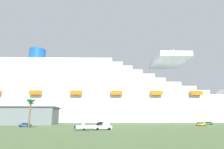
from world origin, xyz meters
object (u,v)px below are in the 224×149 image
(pickup_truck, at_px, (103,127))
(small_boat_on_trailer, at_px, (87,127))
(parked_car_blue_suv, at_px, (25,125))
(cruise_ship, at_px, (77,98))
(palm_tree, at_px, (31,104))
(street_lamp, at_px, (171,115))
(parked_car_green_wagon, at_px, (208,123))
(parked_car_yellow_taxi, at_px, (201,124))
(parked_car_black_coupe, at_px, (101,123))

(pickup_truck, relative_size, small_boat_on_trailer, 0.72)
(small_boat_on_trailer, bearing_deg, parked_car_blue_suv, 139.25)
(cruise_ship, distance_m, parked_car_blue_suv, 73.64)
(palm_tree, relative_size, parked_car_blue_suv, 2.17)
(pickup_truck, xyz_separation_m, parked_car_blue_suv, (-30.03, 20.89, -0.21))
(pickup_truck, bearing_deg, small_boat_on_trailer, -173.59)
(cruise_ship, height_order, street_lamp, cruise_ship)
(cruise_ship, xyz_separation_m, pickup_truck, (14.00, -90.59, -17.36))
(pickup_truck, distance_m, parked_car_green_wagon, 64.13)
(parked_car_blue_suv, bearing_deg, street_lamp, -4.64)
(cruise_ship, bearing_deg, parked_car_yellow_taxi, -49.31)
(palm_tree, relative_size, street_lamp, 1.50)
(cruise_ship, xyz_separation_m, palm_tree, (-12.35, -77.82, -9.83))
(parked_car_blue_suv, xyz_separation_m, parked_car_green_wagon, (85.71, 10.93, -0.00))
(parked_car_blue_suv, bearing_deg, parked_car_green_wagon, 7.26)
(cruise_ship, bearing_deg, parked_car_green_wagon, -40.15)
(cruise_ship, distance_m, street_lamp, 87.34)
(parked_car_black_coupe, bearing_deg, cruise_ship, 105.05)
(small_boat_on_trailer, distance_m, parked_car_blue_suv, 32.89)
(parked_car_blue_suv, relative_size, parked_car_black_coupe, 1.00)
(cruise_ship, distance_m, palm_tree, 79.40)
(small_boat_on_trailer, distance_m, palm_tree, 26.22)
(street_lamp, relative_size, parked_car_yellow_taxi, 1.59)
(parked_car_black_coupe, distance_m, parked_car_green_wagon, 54.19)
(cruise_ship, xyz_separation_m, parked_car_yellow_taxi, (59.53, -69.23, -17.57))
(street_lamp, relative_size, parked_car_green_wagon, 1.45)
(cruise_ship, relative_size, parked_car_green_wagon, 58.19)
(cruise_ship, distance_m, parked_car_black_coupe, 62.24)
(small_boat_on_trailer, xyz_separation_m, parked_car_blue_suv, (-24.92, 21.47, -0.13))
(street_lamp, bearing_deg, parked_car_green_wagon, 30.97)
(parked_car_yellow_taxi, bearing_deg, parked_car_black_coupe, 165.27)
(palm_tree, xyz_separation_m, parked_car_yellow_taxi, (71.87, 8.59, -7.75))
(pickup_truck, xyz_separation_m, parked_car_black_coupe, (1.50, 32.94, -0.21))
(pickup_truck, xyz_separation_m, small_boat_on_trailer, (-5.11, -0.57, -0.08))
(cruise_ship, bearing_deg, parked_car_black_coupe, -74.95)
(small_boat_on_trailer, bearing_deg, parked_car_green_wagon, 28.05)
(small_boat_on_trailer, bearing_deg, palm_tree, 147.84)
(pickup_truck, height_order, parked_car_blue_suv, pickup_truck)
(parked_car_black_coupe, bearing_deg, street_lamp, -31.14)
(parked_car_black_coupe, bearing_deg, parked_car_green_wagon, -1.18)
(parked_car_black_coupe, bearing_deg, parked_car_blue_suv, -159.10)
(small_boat_on_trailer, bearing_deg, pickup_truck, 6.41)
(palm_tree, relative_size, parked_car_green_wagon, 2.18)
(pickup_truck, height_order, parked_car_black_coupe, pickup_truck)
(small_boat_on_trailer, relative_size, palm_tree, 0.76)
(small_boat_on_trailer, distance_m, street_lamp, 38.52)
(street_lamp, distance_m, parked_car_black_coupe, 32.85)
(parked_car_green_wagon, xyz_separation_m, parked_car_yellow_taxi, (-10.16, -10.45, -0.00))
(palm_tree, relative_size, parked_car_black_coupe, 2.17)
(street_lamp, xyz_separation_m, parked_car_blue_suv, (-59.46, 4.83, -3.87))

